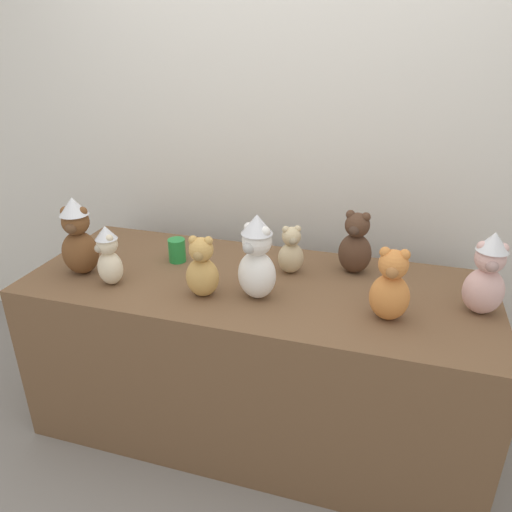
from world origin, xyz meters
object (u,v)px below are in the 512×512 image
object	(u,v)px
display_table	(256,355)
teddy_bear_blush	(487,275)
teddy_bear_honey	(202,269)
teddy_bear_sand	(291,251)
teddy_bear_cocoa	(355,244)
teddy_bear_chestnut	(78,237)
teddy_bear_ginger	(391,287)
party_cup_green	(177,250)
teddy_bear_cream	(109,256)
teddy_bear_snow	(257,258)

from	to	relation	value
display_table	teddy_bear_blush	world-z (taller)	teddy_bear_blush
display_table	teddy_bear_honey	size ratio (longest dim) A/B	7.64
teddy_bear_sand	teddy_bear_cocoa	bearing A→B (deg)	-6.51
teddy_bear_chestnut	teddy_bear_honey	bearing A→B (deg)	-17.21
teddy_bear_ginger	party_cup_green	world-z (taller)	teddy_bear_ginger
display_table	teddy_bear_cocoa	size ratio (longest dim) A/B	6.95
teddy_bear_cream	teddy_bear_blush	bearing A→B (deg)	38.40
teddy_bear_cream	party_cup_green	world-z (taller)	teddy_bear_cream
teddy_bear_blush	teddy_bear_snow	bearing A→B (deg)	-173.21
teddy_bear_sand	teddy_bear_honey	bearing A→B (deg)	-157.97
teddy_bear_snow	party_cup_green	xyz separation A→B (m)	(-0.45, 0.22, -0.12)
teddy_bear_cream	teddy_bear_cocoa	world-z (taller)	teddy_bear_cocoa
teddy_bear_blush	teddy_bear_ginger	bearing A→B (deg)	-158.21
teddy_bear_cream	teddy_bear_honey	world-z (taller)	teddy_bear_cream
teddy_bear_sand	teddy_bear_cocoa	world-z (taller)	teddy_bear_cocoa
display_table	teddy_bear_cream	distance (m)	0.81
teddy_bear_blush	teddy_bear_cocoa	distance (m)	0.55
teddy_bear_blush	teddy_bear_honey	bearing A→B (deg)	-172.16
teddy_bear_snow	teddy_bear_cocoa	distance (m)	0.49
display_table	teddy_bear_snow	size ratio (longest dim) A/B	5.63
teddy_bear_ginger	teddy_bear_cocoa	bearing A→B (deg)	116.52
teddy_bear_chestnut	party_cup_green	xyz separation A→B (m)	(0.35, 0.23, -0.12)
teddy_bear_honey	teddy_bear_blush	world-z (taller)	teddy_bear_blush
teddy_bear_sand	teddy_bear_ginger	bearing A→B (deg)	-56.51
teddy_bear_snow	teddy_bear_sand	bearing A→B (deg)	92.05
display_table	teddy_bear_sand	xyz separation A→B (m)	(0.12, 0.13, 0.49)
teddy_bear_cream	display_table	bearing A→B (deg)	49.24
teddy_bear_cream	teddy_bear_honey	bearing A→B (deg)	32.95
display_table	teddy_bear_sand	bearing A→B (deg)	46.34
teddy_bear_snow	party_cup_green	size ratio (longest dim) A/B	3.22
teddy_bear_cream	teddy_bear_ginger	bearing A→B (deg)	33.30
teddy_bear_chestnut	party_cup_green	distance (m)	0.44
teddy_bear_honey	teddy_bear_chestnut	bearing A→B (deg)	167.94
teddy_bear_sand	teddy_bear_ginger	size ratio (longest dim) A/B	0.78
teddy_bear_snow	teddy_bear_honey	distance (m)	0.23
teddy_bear_sand	teddy_bear_chestnut	xyz separation A→B (m)	(-0.89, -0.27, 0.07)
display_table	teddy_bear_honey	xyz separation A→B (m)	(-0.17, -0.18, 0.51)
teddy_bear_honey	teddy_bear_cocoa	size ratio (longest dim) A/B	0.91
display_table	teddy_bear_snow	world-z (taller)	teddy_bear_snow
teddy_bear_ginger	teddy_bear_chestnut	bearing A→B (deg)	-178.32
teddy_bear_cream	teddy_bear_sand	distance (m)	0.78
teddy_bear_snow	teddy_bear_sand	world-z (taller)	teddy_bear_snow
teddy_bear_cream	teddy_bear_cocoa	bearing A→B (deg)	53.56
display_table	teddy_bear_cocoa	bearing A→B (deg)	28.77
teddy_bear_honey	teddy_bear_ginger	distance (m)	0.73
teddy_bear_cocoa	teddy_bear_honey	bearing A→B (deg)	-135.09
display_table	teddy_bear_sand	size ratio (longest dim) A/B	8.95
teddy_bear_honey	teddy_bear_blush	distance (m)	1.08
teddy_bear_sand	teddy_bear_cocoa	size ratio (longest dim) A/B	0.78
teddy_bear_honey	teddy_bear_cream	bearing A→B (deg)	173.72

